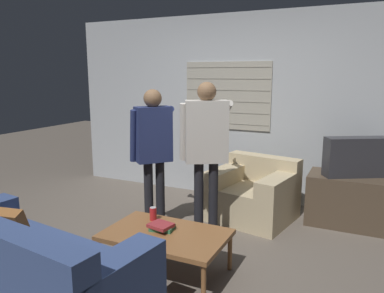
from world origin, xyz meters
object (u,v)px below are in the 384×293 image
object	(u,v)px
couch_blue	(25,270)
tv	(356,157)
person_left_standing	(153,144)
book_stack	(162,227)
coffee_table	(166,236)
soda_can	(153,214)
person_right_standing	(206,142)
armchair_beige	(253,194)
spare_remote	(156,225)

from	to	relation	value
couch_blue	tv	world-z (taller)	tv
person_left_standing	book_stack	bearing A→B (deg)	-103.78
couch_blue	coffee_table	size ratio (longest dim) A/B	1.90
book_stack	soda_can	world-z (taller)	soda_can
book_stack	person_right_standing	bearing A→B (deg)	83.50
person_left_standing	tv	bearing A→B (deg)	-20.07
book_stack	armchair_beige	bearing A→B (deg)	76.04
soda_can	book_stack	bearing A→B (deg)	-42.01
couch_blue	armchair_beige	world-z (taller)	couch_blue
tv	soda_can	bearing A→B (deg)	15.34
coffee_table	tv	xyz separation A→B (m)	(1.43, 1.88, 0.47)
person_left_standing	spare_remote	distance (m)	1.01
armchair_beige	soda_can	distance (m)	1.52
coffee_table	book_stack	world-z (taller)	book_stack
couch_blue	person_right_standing	size ratio (longest dim) A/B	1.22
couch_blue	person_left_standing	xyz separation A→B (m)	(0.13, 1.66, 0.69)
couch_blue	armchair_beige	xyz separation A→B (m)	(1.04, 2.48, -0.00)
book_stack	person_left_standing	bearing A→B (deg)	125.01
person_left_standing	book_stack	size ratio (longest dim) A/B	7.07
soda_can	person_left_standing	bearing A→B (deg)	120.06
armchair_beige	book_stack	distance (m)	1.62
coffee_table	spare_remote	distance (m)	0.17
couch_blue	coffee_table	bearing A→B (deg)	58.60
coffee_table	person_left_standing	xyz separation A→B (m)	(-0.58, 0.78, 0.65)
coffee_table	book_stack	size ratio (longest dim) A/B	4.75
coffee_table	tv	bearing A→B (deg)	52.65
coffee_table	armchair_beige	bearing A→B (deg)	78.29
coffee_table	person_left_standing	world-z (taller)	person_left_standing
couch_blue	person_right_standing	bearing A→B (deg)	73.79
armchair_beige	person_left_standing	distance (m)	1.41
person_left_standing	coffee_table	bearing A→B (deg)	-102.08
person_right_standing	soda_can	world-z (taller)	person_right_standing
tv	person_right_standing	bearing A→B (deg)	7.51
tv	couch_blue	bearing A→B (deg)	22.67
couch_blue	spare_remote	distance (m)	1.12
spare_remote	person_left_standing	bearing A→B (deg)	85.58
tv	person_right_standing	world-z (taller)	person_right_standing
book_stack	spare_remote	distance (m)	0.10
person_right_standing	spare_remote	distance (m)	1.01
book_stack	soda_can	size ratio (longest dim) A/B	1.78
armchair_beige	coffee_table	bearing A→B (deg)	89.16
coffee_table	spare_remote	world-z (taller)	spare_remote
armchair_beige	book_stack	world-z (taller)	armchair_beige
armchair_beige	tv	bearing A→B (deg)	-154.83
soda_can	tv	bearing A→B (deg)	44.92
tv	coffee_table	bearing A→B (deg)	23.07
coffee_table	spare_remote	bearing A→B (deg)	150.25
person_right_standing	spare_remote	bearing A→B (deg)	-133.90
soda_can	couch_blue	bearing A→B (deg)	-112.86
tv	spare_remote	xyz separation A→B (m)	(-1.58, -1.80, -0.42)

